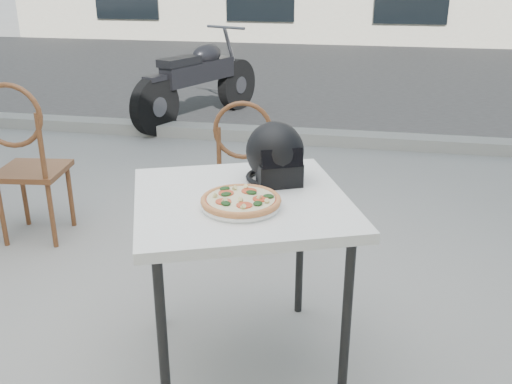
% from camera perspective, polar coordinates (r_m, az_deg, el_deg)
% --- Properties ---
extents(ground, '(80.00, 80.00, 0.00)m').
position_cam_1_polar(ground, '(3.28, -6.30, -9.56)').
color(ground, '#9A9792').
rests_on(ground, ground).
extents(street_asphalt, '(30.00, 8.00, 0.00)m').
position_cam_1_polar(street_asphalt, '(9.85, 5.94, 11.62)').
color(street_asphalt, black).
rests_on(street_asphalt, ground).
extents(curb, '(30.00, 0.25, 0.12)m').
position_cam_1_polar(curb, '(5.96, 2.18, 5.72)').
color(curb, gray).
rests_on(curb, ground).
extents(cafe_table_main, '(1.11, 1.11, 0.81)m').
position_cam_1_polar(cafe_table_main, '(2.36, -1.48, -2.15)').
color(cafe_table_main, white).
rests_on(cafe_table_main, ground).
extents(plate, '(0.37, 0.37, 0.02)m').
position_cam_1_polar(plate, '(2.22, -1.52, -1.34)').
color(plate, white).
rests_on(plate, cafe_table_main).
extents(pizza, '(0.36, 0.36, 0.04)m').
position_cam_1_polar(pizza, '(2.21, -1.52, -0.80)').
color(pizza, '#D0844C').
rests_on(pizza, plate).
extents(helmet, '(0.34, 0.35, 0.26)m').
position_cam_1_polar(helmet, '(2.47, 1.95, 3.69)').
color(helmet, black).
rests_on(helmet, cafe_table_main).
extents(cafe_chair_main, '(0.41, 0.41, 0.96)m').
position_cam_1_polar(cafe_chair_main, '(3.57, -1.18, 2.72)').
color(cafe_chair_main, brown).
rests_on(cafe_chair_main, ground).
extents(cafe_chair_side, '(0.46, 0.46, 1.07)m').
position_cam_1_polar(cafe_chair_side, '(3.86, -22.19, 3.48)').
color(cafe_chair_side, brown).
rests_on(cafe_chair_side, ground).
extents(motorcycle, '(0.94, 1.97, 1.04)m').
position_cam_1_polar(motorcycle, '(6.70, -5.70, 10.89)').
color(motorcycle, black).
rests_on(motorcycle, street_asphalt).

